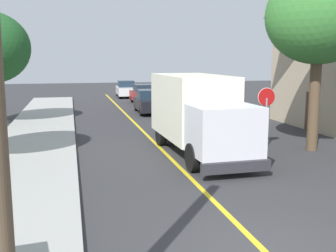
{
  "coord_description": "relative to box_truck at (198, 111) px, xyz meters",
  "views": [
    {
      "loc": [
        -3.73,
        -7.13,
        3.89
      ],
      "look_at": [
        -0.25,
        7.49,
        1.4
      ],
      "focal_mm": 43.78,
      "sensor_mm": 36.0,
      "label": 1
    }
  ],
  "objects": [
    {
      "name": "stop_sign",
      "position": [
        3.18,
        0.26,
        0.09
      ],
      "size": [
        0.8,
        0.1,
        2.65
      ],
      "color": "gray",
      "rests_on": "ground"
    },
    {
      "name": "ground_plane",
      "position": [
        -1.28,
        -8.68,
        -1.77
      ],
      "size": [
        120.0,
        120.0,
        0.0
      ],
      "primitive_type": "plane",
      "color": "#303033"
    },
    {
      "name": "parked_car_near",
      "position": [
        1.24,
        5.83,
        -0.97
      ],
      "size": [
        1.86,
        4.43,
        1.67
      ],
      "color": "#2D4793",
      "rests_on": "ground"
    },
    {
      "name": "street_tree_far_side",
      "position": [
        4.97,
        -0.53,
        3.79
      ],
      "size": [
        4.35,
        4.35,
        7.55
      ],
      "color": "brown",
      "rests_on": "ground"
    },
    {
      "name": "centre_line_yellow",
      "position": [
        -1.28,
        1.32,
        -1.76
      ],
      "size": [
        0.16,
        56.0,
        0.01
      ],
      "primitive_type": "cube",
      "color": "gold",
      "rests_on": "ground"
    },
    {
      "name": "parked_car_furthest",
      "position": [
        0.47,
        25.56,
        -0.97
      ],
      "size": [
        1.97,
        4.47,
        1.67
      ],
      "color": "silver",
      "rests_on": "ground"
    },
    {
      "name": "parked_car_far",
      "position": [
        1.17,
        19.12,
        -0.97
      ],
      "size": [
        1.99,
        4.47,
        1.67
      ],
      "color": "maroon",
      "rests_on": "ground"
    },
    {
      "name": "parked_car_mid",
      "position": [
        0.47,
        12.96,
        -0.97
      ],
      "size": [
        1.95,
        4.46,
        1.67
      ],
      "color": "black",
      "rests_on": "ground"
    },
    {
      "name": "box_truck",
      "position": [
        0.0,
        0.0,
        0.0
      ],
      "size": [
        2.61,
        7.25,
        3.2
      ],
      "color": "#F2EDCC",
      "rests_on": "ground"
    },
    {
      "name": "sidewalk_curb",
      "position": [
        -6.68,
        -4.68,
        -1.69
      ],
      "size": [
        3.6,
        60.0,
        0.15
      ],
      "primitive_type": "cube",
      "color": "#9E9E99",
      "rests_on": "ground"
    }
  ]
}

